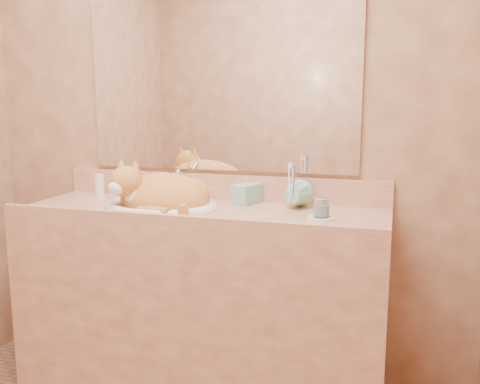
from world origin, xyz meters
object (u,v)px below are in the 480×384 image
(cat, at_px, (158,193))
(toothbrush_cup, at_px, (291,198))
(sink_basin, at_px, (161,191))
(vanity_counter, at_px, (203,302))
(soap_dispenser, at_px, (238,184))
(water_glass, at_px, (321,208))

(cat, xyz_separation_m, toothbrush_cup, (0.57, 0.12, -0.01))
(sink_basin, xyz_separation_m, cat, (-0.01, -0.01, -0.01))
(vanity_counter, relative_size, cat, 3.84)
(vanity_counter, xyz_separation_m, soap_dispenser, (0.12, 0.14, 0.52))
(vanity_counter, relative_size, sink_basin, 3.19)
(vanity_counter, bearing_deg, water_glass, -4.72)
(vanity_counter, height_order, sink_basin, sink_basin)
(cat, distance_m, water_glass, 0.72)
(toothbrush_cup, height_order, water_glass, toothbrush_cup)
(water_glass, bearing_deg, vanity_counter, 175.28)
(sink_basin, distance_m, water_glass, 0.71)
(water_glass, bearing_deg, toothbrush_cup, 137.67)
(cat, distance_m, soap_dispenser, 0.36)
(sink_basin, bearing_deg, water_glass, 8.65)
(cat, bearing_deg, soap_dispenser, 35.79)
(sink_basin, bearing_deg, vanity_counter, 16.79)
(cat, relative_size, toothbrush_cup, 3.43)
(sink_basin, distance_m, soap_dispenser, 0.35)
(sink_basin, relative_size, water_glass, 6.64)
(vanity_counter, xyz_separation_m, toothbrush_cup, (0.38, 0.09, 0.48))
(water_glass, bearing_deg, cat, 178.67)
(vanity_counter, distance_m, toothbrush_cup, 0.62)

